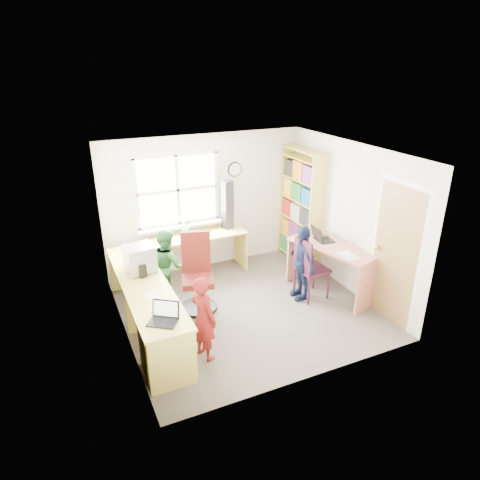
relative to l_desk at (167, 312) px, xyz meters
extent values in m
cube|color=#4C443C|center=(1.31, 0.28, -0.47)|extent=(3.60, 3.40, 0.02)
cube|color=white|center=(1.31, 0.28, 1.95)|extent=(3.60, 3.40, 0.02)
cube|color=silver|center=(1.31, 1.99, 0.74)|extent=(3.60, 0.02, 2.40)
cube|color=silver|center=(1.31, -1.43, 0.74)|extent=(3.60, 0.02, 2.40)
cube|color=silver|center=(-0.50, 0.28, 0.74)|extent=(0.02, 3.40, 2.40)
cube|color=silver|center=(3.12, 0.28, 0.74)|extent=(0.02, 3.40, 2.40)
cube|color=white|center=(0.81, 1.97, 1.04)|extent=(1.40, 0.01, 1.20)
cube|color=white|center=(0.81, 1.96, 1.04)|extent=(1.48, 0.04, 1.28)
cube|color=olive|center=(3.09, -0.77, 0.54)|extent=(0.02, 0.82, 2.00)
sphere|color=gold|center=(3.06, -0.44, 0.54)|extent=(0.07, 0.07, 0.07)
cylinder|color=black|center=(1.86, 1.96, 1.29)|extent=(0.26, 0.03, 0.26)
cylinder|color=white|center=(1.86, 1.95, 1.29)|extent=(0.22, 0.01, 0.22)
cube|color=#EEDC5F|center=(-0.19, 0.38, 0.28)|extent=(0.60, 2.70, 0.03)
cube|color=#EEDC5F|center=(1.06, 1.70, 0.28)|extent=(1.65, 0.56, 0.03)
cube|color=#EEDC5F|center=(-0.19, 0.38, -0.10)|extent=(0.56, 0.03, 0.72)
cube|color=#EEDC5F|center=(-0.19, -0.94, -0.10)|extent=(0.56, 0.03, 0.72)
cube|color=#EEDC5F|center=(-0.19, 1.70, -0.10)|extent=(0.56, 0.03, 0.72)
cube|color=#EEDC5F|center=(1.86, 1.70, -0.10)|extent=(0.03, 0.52, 0.72)
cube|color=#EEDC5F|center=(-0.19, -0.57, -0.10)|extent=(0.54, 0.45, 0.72)
cube|color=tan|center=(2.78, 0.20, 0.35)|extent=(1.03, 1.55, 0.03)
cube|color=tan|center=(2.98, -0.47, -0.06)|extent=(0.60, 0.20, 0.79)
cube|color=tan|center=(2.59, 0.86, -0.06)|extent=(0.60, 0.20, 0.79)
cube|color=#EEDC5F|center=(2.96, 0.96, 0.59)|extent=(0.30, 0.02, 2.10)
cube|color=#EEDC5F|center=(2.96, 1.96, 0.59)|extent=(0.30, 0.02, 2.10)
cube|color=#EEDC5F|center=(2.96, 1.46, 1.63)|extent=(0.30, 1.00, 0.02)
cube|color=#EEDC5F|center=(2.96, 1.46, -0.40)|extent=(0.30, 1.00, 0.02)
cube|color=#EEDC5F|center=(2.96, 1.46, -0.04)|extent=(0.30, 1.00, 0.02)
cube|color=#EEDC5F|center=(2.96, 1.46, 0.34)|extent=(0.30, 1.00, 0.02)
cube|color=#EEDC5F|center=(2.96, 1.46, 0.72)|extent=(0.30, 1.00, 0.02)
cube|color=#EEDC5F|center=(2.96, 1.46, 1.10)|extent=(0.30, 1.00, 0.02)
cube|color=#EEDC5F|center=(2.96, 1.46, 1.48)|extent=(0.30, 1.00, 0.02)
cube|color=red|center=(2.96, 1.16, -0.25)|extent=(0.25, 0.28, 0.27)
cube|color=#1A4FA0|center=(2.96, 1.48, -0.24)|extent=(0.25, 0.30, 0.29)
cube|color=#208536|center=(2.96, 1.78, -0.23)|extent=(0.25, 0.26, 0.30)
cube|color=yellow|center=(2.96, 1.16, 0.13)|extent=(0.25, 0.28, 0.30)
cube|color=#793585|center=(2.96, 1.48, 0.14)|extent=(0.25, 0.30, 0.32)
cube|color=orange|center=(2.96, 1.78, 0.12)|extent=(0.25, 0.26, 0.29)
cube|color=#282828|center=(2.96, 1.16, 0.52)|extent=(0.25, 0.28, 0.32)
cube|color=silver|center=(2.96, 1.48, 0.50)|extent=(0.25, 0.30, 0.29)
cube|color=red|center=(2.96, 1.78, 0.51)|extent=(0.25, 0.26, 0.30)
cube|color=#1A4FA0|center=(2.96, 1.16, 0.88)|extent=(0.25, 0.28, 0.29)
cube|color=#208536|center=(2.96, 1.48, 0.89)|extent=(0.25, 0.30, 0.30)
cube|color=yellow|center=(2.96, 1.78, 0.90)|extent=(0.25, 0.26, 0.32)
cube|color=#793585|center=(2.96, 1.16, 1.27)|extent=(0.25, 0.28, 0.30)
cube|color=orange|center=(2.96, 1.48, 1.28)|extent=(0.25, 0.30, 0.32)
cube|color=#282828|center=(2.96, 1.78, 1.26)|extent=(0.25, 0.26, 0.29)
cylinder|color=black|center=(0.63, 0.58, -0.43)|extent=(0.69, 0.69, 0.05)
cylinder|color=black|center=(0.63, 0.58, -0.20)|extent=(0.07, 0.07, 0.42)
cube|color=#5A1811|center=(0.63, 0.58, 0.04)|extent=(0.56, 0.56, 0.09)
cube|color=#5A1811|center=(0.69, 0.79, 0.42)|extent=(0.44, 0.20, 0.65)
cylinder|color=#3C1425|center=(2.23, 0.00, -0.22)|extent=(0.04, 0.04, 0.47)
cylinder|color=#3C1425|center=(2.61, 0.03, -0.22)|extent=(0.04, 0.04, 0.47)
cylinder|color=#3C1425|center=(2.21, 0.38, -0.22)|extent=(0.04, 0.04, 0.47)
cylinder|color=#3C1425|center=(2.59, 0.41, -0.22)|extent=(0.04, 0.04, 0.47)
cube|color=#3C1425|center=(2.41, 0.20, 0.03)|extent=(0.47, 0.47, 0.04)
cube|color=#3C1425|center=(2.21, 0.19, 0.30)|extent=(0.06, 0.42, 0.53)
cube|color=#9F9EA2|center=(-0.15, 0.73, 0.30)|extent=(0.31, 0.26, 0.02)
cube|color=#9F9EA2|center=(-0.15, 0.73, 0.50)|extent=(0.43, 0.39, 0.37)
cube|color=#3F72F2|center=(0.04, 0.75, 0.50)|extent=(0.04, 0.31, 0.27)
cube|color=black|center=(-0.21, -0.66, 0.30)|extent=(0.40, 0.38, 0.02)
cube|color=black|center=(-0.14, -0.56, 0.41)|extent=(0.30, 0.23, 0.21)
cube|color=white|center=(-0.15, -0.57, 0.41)|extent=(0.26, 0.20, 0.17)
cube|color=black|center=(2.77, 0.46, 0.38)|extent=(0.28, 0.36, 0.02)
cube|color=black|center=(2.64, 0.47, 0.49)|extent=(0.09, 0.35, 0.23)
cube|color=#3F72F2|center=(2.65, 0.47, 0.49)|extent=(0.07, 0.30, 0.18)
cube|color=black|center=(-0.17, 0.54, 0.39)|extent=(0.11, 0.11, 0.19)
cube|color=black|center=(-0.21, 1.10, 0.39)|extent=(0.12, 0.12, 0.19)
cube|color=black|center=(1.63, 1.78, 0.73)|extent=(0.20, 0.19, 0.86)
cube|color=red|center=(2.80, 0.66, 0.39)|extent=(0.35, 0.35, 0.06)
cube|color=white|center=(-0.15, -0.03, 0.30)|extent=(0.21, 0.29, 0.00)
cube|color=white|center=(2.75, -0.20, 0.37)|extent=(0.23, 0.32, 0.00)
imported|color=#2D7032|center=(0.85, 1.73, 0.45)|extent=(0.19, 0.17, 0.30)
imported|color=maroon|center=(0.33, -0.51, 0.11)|extent=(0.39, 0.48, 1.14)
imported|color=#2E6D2B|center=(0.31, 1.07, 0.14)|extent=(0.54, 0.64, 1.19)
imported|color=#141E40|center=(2.25, 0.26, 0.15)|extent=(0.36, 0.74, 1.22)
camera|label=1|loc=(-1.12, -4.79, 3.07)|focal=32.00mm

